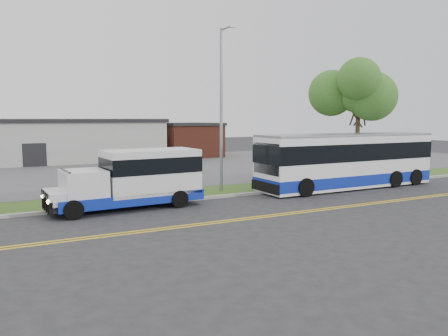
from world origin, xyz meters
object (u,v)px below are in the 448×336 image
tree_east (359,93)px  streetlight_near (222,104)px  transit_bus (347,161)px  shuttle_bus (137,177)px

tree_east → streetlight_near: size_ratio=0.88×
transit_bus → tree_east: bearing=36.3°
streetlight_near → transit_bus: bearing=-15.2°
streetlight_near → shuttle_bus: size_ratio=1.25×
transit_bus → shuttle_bus: bearing=179.0°
tree_east → transit_bus: (-3.17, -2.40, -4.46)m
streetlight_near → tree_east: bearing=1.4°
streetlight_near → transit_bus: size_ratio=0.76×
streetlight_near → transit_bus: (7.83, -2.13, -3.49)m
shuttle_bus → transit_bus: (13.61, -0.04, 0.21)m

